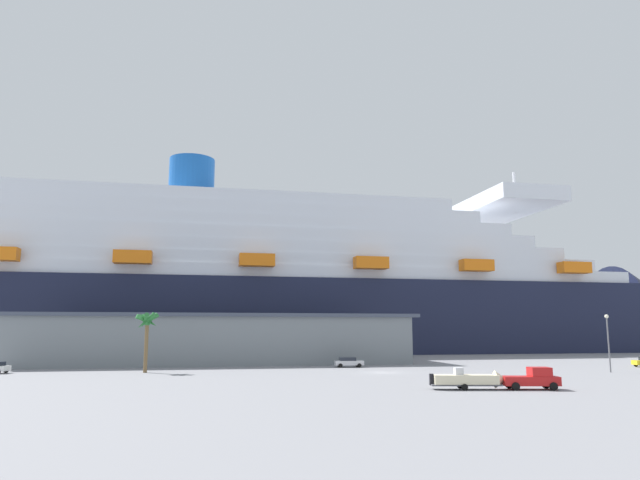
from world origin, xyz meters
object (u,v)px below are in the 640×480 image
(palm_tree, at_px, (147,325))
(pickup_truck, at_px, (532,379))
(street_lamp, at_px, (608,335))
(small_boat_on_trailer, at_px, (472,380))
(cruise_ship, at_px, (300,290))
(parked_car_silver_sedan, at_px, (348,362))

(palm_tree, bearing_deg, pickup_truck, -35.14)
(pickup_truck, bearing_deg, street_lamp, 41.33)
(small_boat_on_trailer, bearing_deg, pickup_truck, -8.81)
(cruise_ship, xyz_separation_m, parked_car_silver_sedan, (1.30, -55.96, -15.28))
(small_boat_on_trailer, bearing_deg, palm_tree, 141.49)
(parked_car_silver_sedan, bearing_deg, small_boat_on_trailer, -81.31)
(small_boat_on_trailer, xyz_separation_m, palm_tree, (-35.89, 28.56, 5.66))
(palm_tree, xyz_separation_m, parked_car_silver_sedan, (30.45, 6.99, -5.79))
(pickup_truck, xyz_separation_m, palm_tree, (-41.90, 29.49, 5.58))
(palm_tree, bearing_deg, cruise_ship, 65.15)
(street_lamp, height_order, parked_car_silver_sedan, street_lamp)
(street_lamp, distance_m, parked_car_silver_sedan, 38.21)
(parked_car_silver_sedan, bearing_deg, cruise_ship, 91.33)
(cruise_ship, relative_size, small_boat_on_trailer, 26.11)
(small_boat_on_trailer, xyz_separation_m, parked_car_silver_sedan, (-5.44, 35.54, -0.12))
(cruise_ship, height_order, pickup_truck, cruise_ship)
(street_lamp, bearing_deg, parked_car_silver_sedan, 154.29)
(small_boat_on_trailer, distance_m, street_lamp, 34.78)
(small_boat_on_trailer, bearing_deg, cruise_ship, 94.21)
(palm_tree, xyz_separation_m, street_lamp, (64.65, -9.48, -1.37))
(small_boat_on_trailer, xyz_separation_m, street_lamp, (28.76, 19.08, 4.29))
(pickup_truck, relative_size, street_lamp, 0.72)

